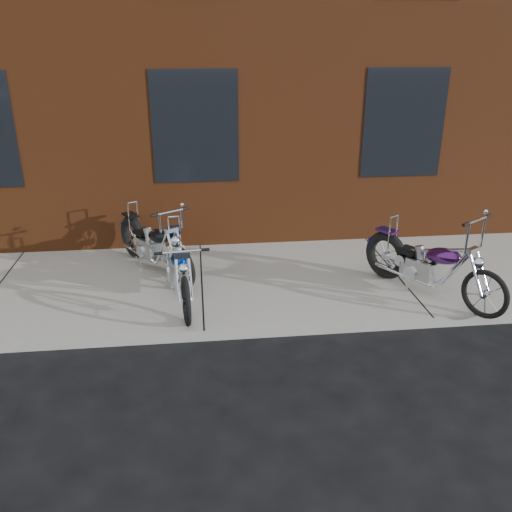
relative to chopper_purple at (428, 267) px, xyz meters
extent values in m
plane|color=black|center=(-3.16, -0.69, -0.57)|extent=(120.00, 120.00, 0.00)
cube|color=#9B988D|center=(-3.16, 0.81, -0.49)|extent=(22.00, 3.00, 0.15)
cube|color=#632D12|center=(-3.16, 7.31, 3.43)|extent=(22.00, 10.00, 8.00)
torus|color=black|center=(-0.32, 0.50, -0.05)|extent=(0.51, 0.70, 0.74)
torus|color=black|center=(0.54, -0.86, -0.08)|extent=(0.41, 0.60, 0.66)
cube|color=gray|center=(0.03, -0.06, -0.06)|extent=(0.46, 0.50, 0.31)
ellipsoid|color=#48195B|center=(0.19, -0.30, 0.24)|extent=(0.52, 0.62, 0.31)
cube|color=black|center=(-0.11, 0.17, 0.15)|extent=(0.36, 0.37, 0.06)
cylinder|color=silver|center=(0.47, -0.75, 0.18)|extent=(0.19, 0.27, 0.55)
cylinder|color=silver|center=(0.40, -0.64, 0.86)|extent=(0.49, 0.33, 0.03)
cylinder|color=silver|center=(-0.27, 0.43, 0.34)|extent=(0.03, 0.03, 0.49)
cylinder|color=silver|center=(0.02, 0.20, -0.19)|extent=(0.53, 0.80, 0.05)
torus|color=black|center=(-3.53, 0.92, -0.06)|extent=(0.22, 0.72, 0.71)
torus|color=black|center=(-3.36, -0.62, -0.09)|extent=(0.14, 0.65, 0.64)
cube|color=gray|center=(-3.46, 0.29, -0.07)|extent=(0.32, 0.42, 0.30)
ellipsoid|color=#032CA7|center=(-3.43, 0.02, 0.22)|extent=(0.32, 0.57, 0.30)
cube|color=silver|center=(-3.49, 0.55, 0.13)|extent=(0.27, 0.30, 0.06)
cylinder|color=silver|center=(-3.37, -0.50, 0.17)|extent=(0.07, 0.29, 0.53)
cylinder|color=silver|center=(-3.39, -0.38, 0.49)|extent=(0.55, 0.09, 0.03)
cylinder|color=silver|center=(-3.52, 0.84, 0.32)|extent=(0.02, 0.02, 0.48)
cylinder|color=silver|center=(-3.37, 0.52, -0.20)|extent=(0.15, 0.89, 0.05)
torus|color=black|center=(-4.18, 1.78, -0.06)|extent=(0.49, 0.67, 0.71)
torus|color=black|center=(-3.36, 0.47, -0.10)|extent=(0.40, 0.58, 0.64)
cube|color=gray|center=(-3.85, 1.25, -0.07)|extent=(0.44, 0.48, 0.29)
ellipsoid|color=black|center=(-3.70, 1.01, 0.21)|extent=(0.50, 0.59, 0.30)
cube|color=black|center=(-3.98, 1.46, 0.12)|extent=(0.35, 0.36, 0.06)
cylinder|color=silver|center=(-3.42, 0.58, 0.16)|extent=(0.19, 0.26, 0.53)
cylinder|color=silver|center=(-3.49, 0.68, 0.69)|extent=(0.47, 0.31, 0.03)
cylinder|color=silver|center=(-4.14, 1.71, 0.31)|extent=(0.03, 0.03, 0.47)
cylinder|color=silver|center=(-3.86, 1.49, -0.20)|extent=(0.51, 0.77, 0.05)
camera|label=1|loc=(-3.18, -6.64, 3.02)|focal=38.00mm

